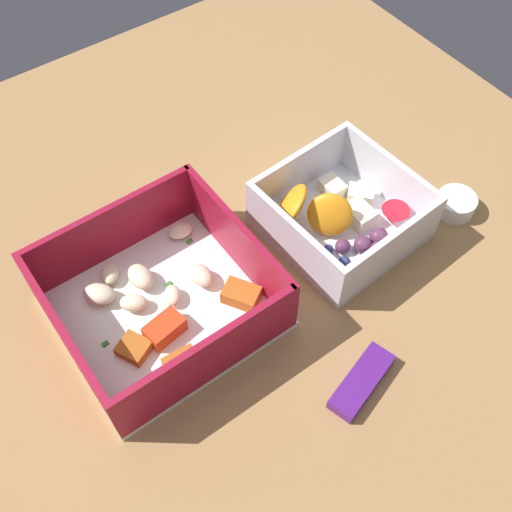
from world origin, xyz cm
name	(u,v)px	position (x,y,z in cm)	size (l,w,h in cm)	color
table_surface	(244,277)	(0.00, 0.00, 1.00)	(80.00, 80.00, 2.00)	#9E7547
pasta_container	(162,298)	(8.36, -0.75, 4.18)	(18.10, 16.92, 6.90)	white
fruit_bowl	(341,217)	(-10.60, 1.43, 4.10)	(14.13, 14.16, 5.86)	white
candy_bar	(362,381)	(-1.43, 15.16, 2.60)	(7.00, 2.40, 1.20)	#51197A
paper_cup_liner	(456,204)	(-21.83, 6.31, 2.96)	(3.99, 3.99, 1.91)	white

